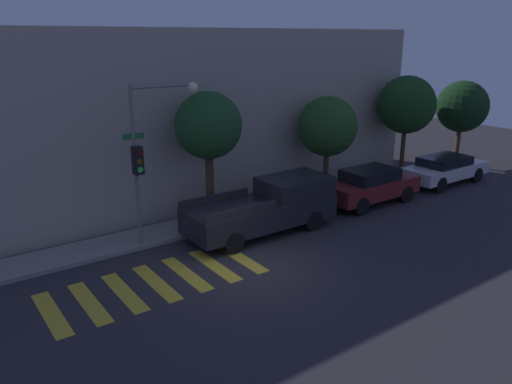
{
  "coord_description": "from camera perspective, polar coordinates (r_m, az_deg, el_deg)",
  "views": [
    {
      "loc": [
        -7.88,
        -11.41,
        6.81
      ],
      "look_at": [
        1.79,
        2.1,
        1.6
      ],
      "focal_mm": 35.0,
      "sensor_mm": 36.0,
      "label": 1
    }
  ],
  "objects": [
    {
      "name": "traffic_light_pole",
      "position": [
        16.44,
        -11.98,
        5.53
      ],
      "size": [
        2.7,
        0.56,
        5.42
      ],
      "color": "slate",
      "rests_on": "ground"
    },
    {
      "name": "sidewalk",
      "position": [
        18.6,
        -7.98,
        -4.02
      ],
      "size": [
        26.0,
        1.64,
        0.14
      ],
      "primitive_type": "cube",
      "color": "gray",
      "rests_on": "ground"
    },
    {
      "name": "tree_behind_truck",
      "position": [
        29.03,
        22.49,
        9.0
      ],
      "size": [
        2.72,
        2.72,
        4.59
      ],
      "color": "brown",
      "rests_on": "ground"
    },
    {
      "name": "building_row",
      "position": [
        21.43,
        -13.73,
        8.18
      ],
      "size": [
        26.0,
        6.0,
        7.11
      ],
      "primitive_type": "cube",
      "color": "#A89E8E",
      "rests_on": "ground"
    },
    {
      "name": "tree_far_end",
      "position": [
        25.19,
        16.83,
        9.5
      ],
      "size": [
        2.75,
        2.75,
        5.05
      ],
      "color": "#42301E",
      "rests_on": "ground"
    },
    {
      "name": "pickup_truck",
      "position": [
        17.93,
        1.41,
        -1.67
      ],
      "size": [
        5.61,
        1.98,
        1.86
      ],
      "color": "black",
      "rests_on": "ground"
    },
    {
      "name": "ground_plane",
      "position": [
        15.45,
        -0.88,
        -8.75
      ],
      "size": [
        60.0,
        60.0,
        0.0
      ],
      "primitive_type": "plane",
      "color": "#2D2B30"
    },
    {
      "name": "sedan_middle",
      "position": [
        25.54,
        20.78,
        2.52
      ],
      "size": [
        4.68,
        1.8,
        1.35
      ],
      "color": "silver",
      "rests_on": "ground"
    },
    {
      "name": "tree_midblock",
      "position": [
        21.49,
        8.18,
        7.4
      ],
      "size": [
        2.54,
        2.54,
        4.42
      ],
      "color": "#4C3823",
      "rests_on": "ground"
    },
    {
      "name": "sedan_near_corner",
      "position": [
        21.49,
        12.96,
        0.77
      ],
      "size": [
        4.37,
        1.74,
        1.54
      ],
      "color": "maroon",
      "rests_on": "ground"
    },
    {
      "name": "tree_near_corner",
      "position": [
        17.91,
        -5.47,
        7.46
      ],
      "size": [
        2.42,
        2.42,
        4.99
      ],
      "color": "#42301E",
      "rests_on": "ground"
    },
    {
      "name": "crosswalk",
      "position": [
        14.92,
        -11.31,
        -10.12
      ],
      "size": [
        6.28,
        2.6,
        0.0
      ],
      "color": "gold",
      "rests_on": "ground"
    }
  ]
}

